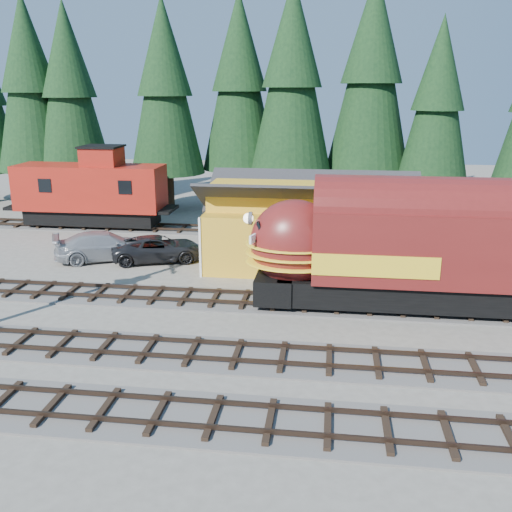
# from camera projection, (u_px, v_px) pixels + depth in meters

# --- Properties ---
(ground) EXTENTS (120.00, 120.00, 0.00)m
(ground) POSITION_uv_depth(u_px,v_px,m) (301.00, 339.00, 23.94)
(ground) COLOR #6B665B
(ground) RESTS_ON ground
(track_spur) EXTENTS (32.00, 3.20, 0.33)m
(track_spur) POSITION_uv_depth(u_px,v_px,m) (180.00, 229.00, 42.31)
(track_spur) COLOR #4C4947
(track_spur) RESTS_ON ground
(depot) EXTENTS (12.80, 7.00, 5.30)m
(depot) POSITION_uv_depth(u_px,v_px,m) (312.00, 217.00, 33.09)
(depot) COLOR orange
(depot) RESTS_ON ground
(conifer_backdrop) EXTENTS (79.14, 20.90, 16.53)m
(conifer_backdrop) POSITION_uv_depth(u_px,v_px,m) (395.00, 86.00, 44.08)
(conifer_backdrop) COLOR black
(conifer_backdrop) RESTS_ON ground
(locomotive) EXTENTS (17.82, 3.54, 4.85)m
(locomotive) POSITION_uv_depth(u_px,v_px,m) (430.00, 254.00, 26.24)
(locomotive) COLOR black
(locomotive) RESTS_ON ground
(caboose) EXTENTS (10.93, 3.17, 5.68)m
(caboose) POSITION_uv_depth(u_px,v_px,m) (91.00, 191.00, 42.38)
(caboose) COLOR black
(caboose) RESTS_ON ground
(pickup_truck_a) EXTENTS (6.06, 4.15, 1.54)m
(pickup_truck_a) POSITION_uv_depth(u_px,v_px,m) (158.00, 249.00, 34.62)
(pickup_truck_a) COLOR black
(pickup_truck_a) RESTS_ON ground
(pickup_truck_b) EXTENTS (6.40, 4.78, 1.73)m
(pickup_truck_b) POSITION_uv_depth(u_px,v_px,m) (105.00, 246.00, 34.86)
(pickup_truck_b) COLOR #9B9EA2
(pickup_truck_b) RESTS_ON ground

